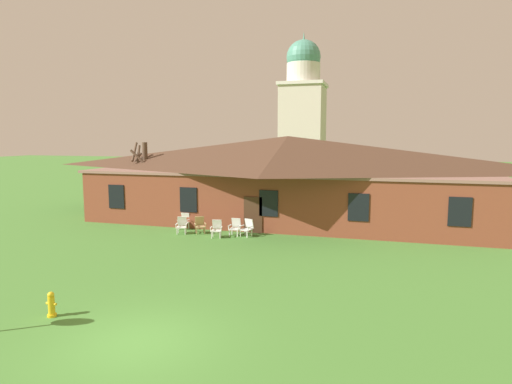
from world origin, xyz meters
name	(u,v)px	position (x,y,z in m)	size (l,w,h in m)	color
ground_plane	(137,343)	(0.00, 0.00, 0.00)	(200.00, 200.00, 0.00)	#477F33
brick_building	(288,177)	(0.00, 18.86, 2.84)	(25.91, 10.40, 5.57)	brown
dome_tower	(303,117)	(-2.93, 40.38, 7.87)	(5.18, 5.18, 17.37)	beige
lawn_chair_by_porch	(184,221)	(-5.20, 13.70, 0.50)	(0.66, 0.69, 0.96)	silver
lawn_chair_near_door	(182,225)	(-4.79, 12.50, 0.50)	(0.75, 0.81, 0.96)	silver
lawn_chair_left_end	(200,225)	(-3.84, 12.88, 0.50)	(0.83, 0.86, 0.96)	tan
lawn_chair_middle	(217,228)	(-2.53, 12.18, 0.50)	(0.73, 0.78, 0.96)	silver
lawn_chair_right_end	(235,227)	(-1.69, 12.91, 0.50)	(0.65, 0.68, 0.96)	silver
lawn_chair_far_side	(247,227)	(-0.98, 12.92, 0.50)	(0.75, 0.80, 0.96)	white
bare_tree_beside_building	(144,174)	(-10.09, 17.39, 2.94)	(1.95, 1.71, 5.15)	brown
fire_hydrant	(51,305)	(-3.45, 0.77, 0.38)	(0.36, 0.28, 0.79)	gold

